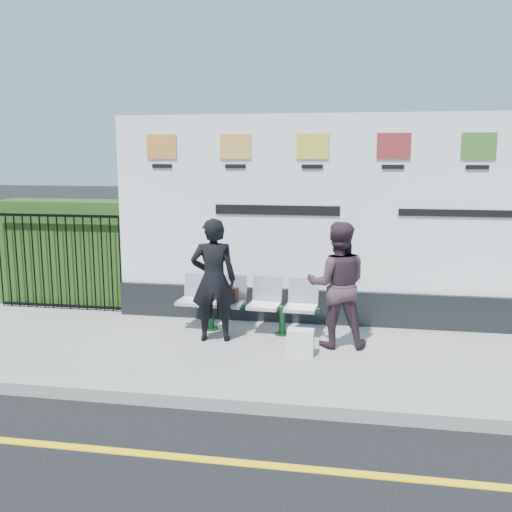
{
  "coord_description": "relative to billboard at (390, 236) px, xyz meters",
  "views": [
    {
      "loc": [
        0.02,
        -4.31,
        2.55
      ],
      "look_at": [
        -1.25,
        2.89,
        1.25
      ],
      "focal_mm": 40.0,
      "sensor_mm": 36.0,
      "label": 1
    }
  ],
  "objects": [
    {
      "name": "yellow_line",
      "position": [
        -0.5,
        -3.85,
        -1.42
      ],
      "size": [
        14.0,
        0.1,
        0.01
      ],
      "primitive_type": "cube",
      "color": "yellow",
      "rests_on": "ground"
    },
    {
      "name": "ground",
      "position": [
        -0.5,
        -3.85,
        -1.42
      ],
      "size": [
        80.0,
        80.0,
        0.0
      ],
      "primitive_type": "plane",
      "color": "black"
    },
    {
      "name": "woman_left",
      "position": [
        -2.29,
        -1.08,
        -0.48
      ],
      "size": [
        0.66,
        0.49,
        1.63
      ],
      "primitive_type": "imported",
      "rotation": [
        0.0,
        0.0,
        3.32
      ],
      "color": "black",
      "rests_on": "pavement"
    },
    {
      "name": "handbag_brown",
      "position": [
        -2.19,
        -0.66,
        -0.78
      ],
      "size": [
        0.28,
        0.18,
        0.21
      ],
      "primitive_type": "cube",
      "rotation": [
        0.0,
        0.0,
        -0.25
      ],
      "color": "black",
      "rests_on": "bench"
    },
    {
      "name": "carrier_bag_white",
      "position": [
        -1.1,
        -1.47,
        -1.14
      ],
      "size": [
        0.32,
        0.19,
        0.32
      ],
      "primitive_type": "cube",
      "color": "silver",
      "rests_on": "pavement"
    },
    {
      "name": "railing",
      "position": [
        -5.08,
        -0.0,
        -0.53
      ],
      "size": [
        2.05,
        0.06,
        1.54
      ],
      "primitive_type": null,
      "color": "black",
      "rests_on": "pavement"
    },
    {
      "name": "pavement",
      "position": [
        -0.5,
        -1.35,
        -1.36
      ],
      "size": [
        14.0,
        3.0,
        0.12
      ],
      "primitive_type": "cube",
      "color": "gray",
      "rests_on": "ground"
    },
    {
      "name": "woman_right",
      "position": [
        -0.68,
        -1.04,
        -0.49
      ],
      "size": [
        0.84,
        0.69,
        1.61
      ],
      "primitive_type": "imported",
      "rotation": [
        0.0,
        0.0,
        3.24
      ],
      "color": "#3A262E",
      "rests_on": "pavement"
    },
    {
      "name": "billboard",
      "position": [
        0.0,
        0.0,
        0.0
      ],
      "size": [
        8.0,
        0.3,
        3.0
      ],
      "color": "black",
      "rests_on": "pavement"
    },
    {
      "name": "bench",
      "position": [
        -1.93,
        -0.68,
        -1.09
      ],
      "size": [
        1.97,
        0.62,
        0.42
      ],
      "primitive_type": null,
      "rotation": [
        0.0,
        0.0,
        -0.05
      ],
      "color": "silver",
      "rests_on": "pavement"
    },
    {
      "name": "hedge",
      "position": [
        -5.08,
        0.45,
        -0.45
      ],
      "size": [
        2.35,
        0.7,
        1.7
      ],
      "primitive_type": "cube",
      "color": "#234414",
      "rests_on": "pavement"
    },
    {
      "name": "kerb",
      "position": [
        -0.5,
        -2.85,
        -1.35
      ],
      "size": [
        14.0,
        0.18,
        0.14
      ],
      "primitive_type": "cube",
      "color": "gray",
      "rests_on": "ground"
    }
  ]
}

